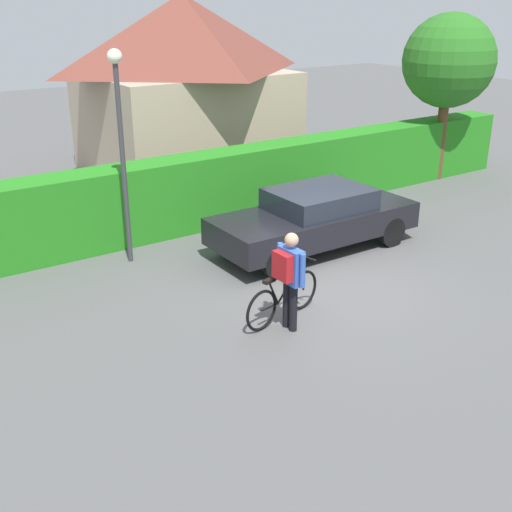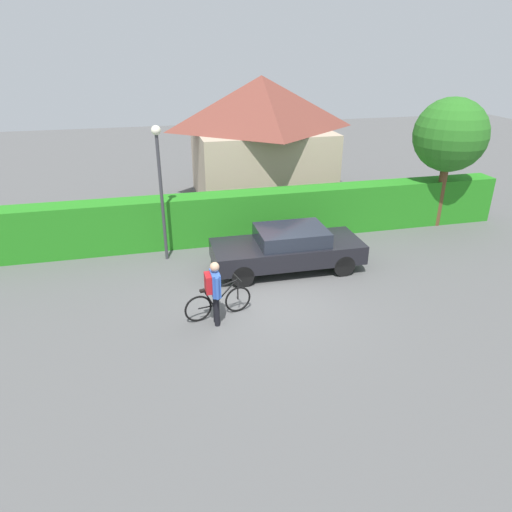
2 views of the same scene
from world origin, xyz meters
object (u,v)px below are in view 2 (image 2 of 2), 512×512
Objects in this scene: parked_car_near at (288,248)px; street_lamp at (160,176)px; person_rider at (214,287)px; bicycle at (218,303)px; tree_kerbside at (450,136)px.

parked_car_near is 1.08× the size of street_lamp.
parked_car_near is 3.66m from person_rider.
person_rider is (-0.14, -0.33, 0.62)m from bicycle.
person_rider is 0.40× the size of street_lamp.
parked_car_near is at bearing 43.92° from person_rider.
tree_kerbside is at bearing 26.59° from bicycle.
parked_car_near reaches higher than bicycle.
person_rider is (-2.63, -2.53, 0.31)m from parked_car_near.
street_lamp reaches higher than parked_car_near.
street_lamp is at bearing 155.32° from parked_car_near.
bicycle is at bearing -138.50° from parked_car_near.
bicycle is 4.60m from street_lamp.
bicycle is 0.72m from person_rider.
bicycle is at bearing -153.41° from tree_kerbside.
person_rider reaches higher than parked_car_near.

